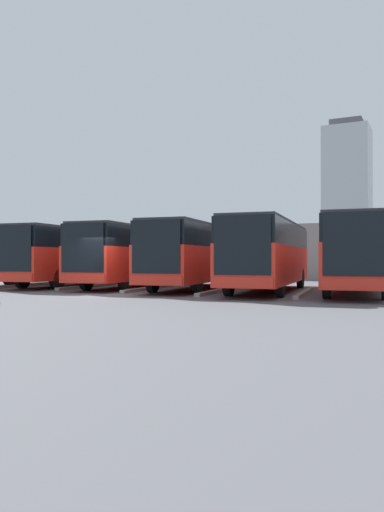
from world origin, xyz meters
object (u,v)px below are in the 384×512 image
(bus_1, at_px, (269,253))
(bus_3, at_px, (136,254))
(bus_4, at_px, (76,254))
(bus_0, at_px, (357,253))
(bus_2, at_px, (198,254))
(bus_5, at_px, (33,255))

(bus_1, relative_size, bus_3, 1.00)
(bus_4, bearing_deg, bus_3, 177.44)
(bus_3, bearing_deg, bus_0, 171.94)
(bus_4, bearing_deg, bus_1, 171.24)
(bus_4, bearing_deg, bus_2, 173.74)
(bus_2, distance_m, bus_4, 7.83)
(bus_5, bearing_deg, bus_4, 162.91)
(bus_5, bearing_deg, bus_1, 169.13)
(bus_0, relative_size, bus_4, 1.00)
(bus_0, height_order, bus_2, same)
(bus_1, height_order, bus_5, same)
(bus_5, bearing_deg, bus_0, 171.22)
(bus_2, bearing_deg, bus_3, -9.97)
(bus_4, bearing_deg, bus_5, -17.09)
(bus_0, distance_m, bus_5, 19.59)
(bus_3, height_order, bus_4, same)
(bus_0, xyz_separation_m, bus_4, (15.66, 0.15, 0.00))
(bus_1, bearing_deg, bus_4, -8.76)
(bus_2, height_order, bus_4, same)
(bus_3, bearing_deg, bus_2, 170.03)
(bus_0, relative_size, bus_5, 1.00)
(bus_0, height_order, bus_3, same)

